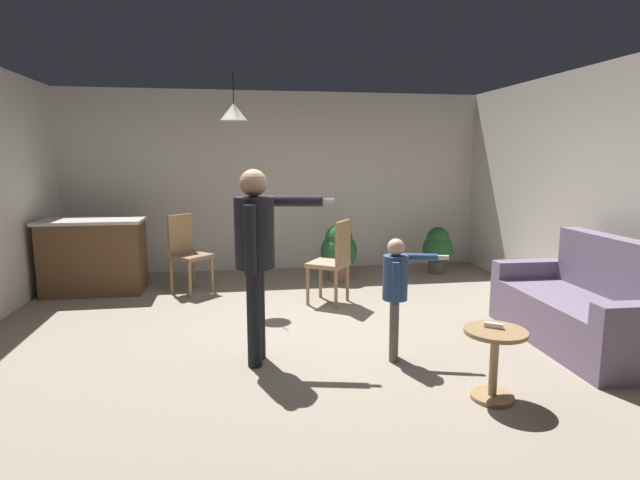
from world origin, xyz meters
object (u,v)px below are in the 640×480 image
dining_chair_by_counter (187,250)px  potted_plant_corner (339,250)px  potted_plant_by_wall (438,248)px  couch_floral (584,309)px  dining_chair_near_wall (334,259)px  person_adult (256,245)px  spare_remote_on_table (494,325)px  side_table_by_couch (494,356)px  kitchen_counter (94,256)px  person_child (396,285)px

dining_chair_by_counter → potted_plant_corner: bearing=143.7°
dining_chair_by_counter → potted_plant_by_wall: size_ratio=1.44×
couch_floral → potted_plant_corner: size_ratio=2.30×
potted_plant_by_wall → dining_chair_by_counter: bearing=-171.7°
dining_chair_by_counter → dining_chair_near_wall: size_ratio=1.00×
couch_floral → dining_chair_by_counter: bearing=58.5°
person_adult → dining_chair_by_counter: (-0.80, 2.45, -0.47)m
spare_remote_on_table → side_table_by_couch: bearing=-94.9°
couch_floral → person_adult: bearing=90.8°
spare_remote_on_table → kitchen_counter: bearing=135.7°
potted_plant_by_wall → spare_remote_on_table: potted_plant_by_wall is taller
potted_plant_corner → potted_plant_by_wall: (1.56, 0.22, -0.05)m
dining_chair_by_counter → spare_remote_on_table: dining_chair_by_counter is taller
person_adult → potted_plant_corner: person_adult is taller
kitchen_counter → potted_plant_by_wall: (4.77, 0.36, -0.10)m
couch_floral → potted_plant_corner: couch_floral is taller
spare_remote_on_table → person_adult: bearing=151.0°
side_table_by_couch → dining_chair_near_wall: 2.66m
couch_floral → person_child: size_ratio=1.73×
side_table_by_couch → person_adult: 2.01m
person_child → spare_remote_on_table: 0.92m
kitchen_counter → potted_plant_by_wall: size_ratio=1.81×
potted_plant_corner → person_adult: bearing=-114.4°
dining_chair_near_wall → potted_plant_corner: 1.18m
person_adult → dining_chair_by_counter: person_adult is taller
potted_plant_corner → side_table_by_couch: bearing=-84.0°
person_adult → couch_floral: bearing=101.6°
dining_chair_by_counter → spare_remote_on_table: bearing=81.3°
dining_chair_by_counter → kitchen_counter: bearing=-52.5°
person_child → kitchen_counter: bearing=-114.7°
dining_chair_by_counter → potted_plant_corner: dining_chair_by_counter is taller
person_adult → person_child: size_ratio=1.55×
person_child → couch_floral: bearing=108.7°
kitchen_counter → potted_plant_by_wall: kitchen_counter is taller
person_adult → potted_plant_corner: (1.25, 2.75, -0.58)m
person_child → dining_chair_by_counter: 3.24m
couch_floral → potted_plant_by_wall: couch_floral is taller
couch_floral → spare_remote_on_table: (-1.37, -0.85, 0.21)m
couch_floral → dining_chair_by_counter: (-3.80, 2.50, 0.21)m
couch_floral → kitchen_counter: 5.64m
side_table_by_couch → dining_chair_by_counter: 4.18m
couch_floral → dining_chair_near_wall: same height
side_table_by_couch → spare_remote_on_table: (0.00, 0.04, 0.21)m
person_child → spare_remote_on_table: bearing=47.9°
dining_chair_by_counter → potted_plant_by_wall: (3.60, 0.52, -0.16)m
dining_chair_by_counter → potted_plant_corner: (2.04, 0.30, -0.11)m
person_child → spare_remote_on_table: person_child is taller
person_child → dining_chair_by_counter: size_ratio=1.05×
kitchen_counter → side_table_by_couch: bearing=-44.6°
spare_remote_on_table → potted_plant_by_wall: bearing=73.2°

